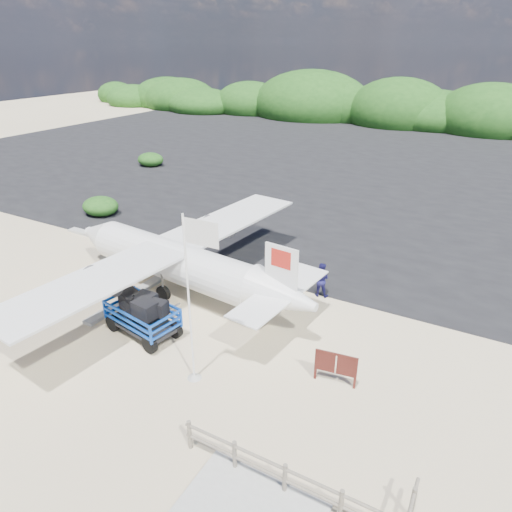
{
  "coord_description": "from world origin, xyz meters",
  "views": [
    {
      "loc": [
        9.28,
        -12.45,
        10.63
      ],
      "look_at": [
        -0.03,
        4.39,
        1.56
      ],
      "focal_mm": 32.0,
      "sensor_mm": 36.0,
      "label": 1
    }
  ],
  "objects_px": {
    "baggage_cart": "(145,333)",
    "crew_b": "(321,280)",
    "signboard": "(334,383)",
    "flagpole": "(194,378)",
    "crew_a": "(185,261)",
    "aircraft_small": "(313,150)"
  },
  "relations": [
    {
      "from": "crew_b",
      "to": "aircraft_small",
      "type": "distance_m",
      "value": 31.62
    },
    {
      "from": "flagpole",
      "to": "signboard",
      "type": "xyz_separation_m",
      "value": [
        4.37,
        2.11,
        0.0
      ]
    },
    {
      "from": "baggage_cart",
      "to": "aircraft_small",
      "type": "xyz_separation_m",
      "value": [
        -7.38,
        35.33,
        0.0
      ]
    },
    {
      "from": "crew_a",
      "to": "crew_b",
      "type": "relative_size",
      "value": 1.1
    },
    {
      "from": "crew_b",
      "to": "signboard",
      "type": "bearing_deg",
      "value": 106.03
    },
    {
      "from": "signboard",
      "to": "aircraft_small",
      "type": "xyz_separation_m",
      "value": [
        -15.08,
        34.43,
        0.0
      ]
    },
    {
      "from": "signboard",
      "to": "crew_b",
      "type": "height_order",
      "value": "crew_b"
    },
    {
      "from": "flagpole",
      "to": "crew_b",
      "type": "distance_m",
      "value": 7.7
    },
    {
      "from": "flagpole",
      "to": "aircraft_small",
      "type": "xyz_separation_m",
      "value": [
        -10.71,
        36.54,
        0.0
      ]
    },
    {
      "from": "baggage_cart",
      "to": "flagpole",
      "type": "distance_m",
      "value": 3.54
    },
    {
      "from": "baggage_cart",
      "to": "signboard",
      "type": "xyz_separation_m",
      "value": [
        7.7,
        0.9,
        0.0
      ]
    },
    {
      "from": "crew_a",
      "to": "baggage_cart",
      "type": "bearing_deg",
      "value": 85.05
    },
    {
      "from": "crew_b",
      "to": "crew_a",
      "type": "bearing_deg",
      "value": 3.04
    },
    {
      "from": "baggage_cart",
      "to": "crew_b",
      "type": "height_order",
      "value": "crew_b"
    },
    {
      "from": "baggage_cart",
      "to": "flagpole",
      "type": "xyz_separation_m",
      "value": [
        3.33,
        -1.21,
        0.0
      ]
    },
    {
      "from": "signboard",
      "to": "crew_b",
      "type": "bearing_deg",
      "value": 108.99
    },
    {
      "from": "crew_a",
      "to": "signboard",
      "type": "bearing_deg",
      "value": 135.27
    },
    {
      "from": "baggage_cart",
      "to": "aircraft_small",
      "type": "distance_m",
      "value": 36.09
    },
    {
      "from": "flagpole",
      "to": "signboard",
      "type": "distance_m",
      "value": 4.85
    },
    {
      "from": "flagpole",
      "to": "crew_a",
      "type": "height_order",
      "value": "flagpole"
    },
    {
      "from": "aircraft_small",
      "to": "crew_a",
      "type": "bearing_deg",
      "value": 61.45
    },
    {
      "from": "flagpole",
      "to": "crew_a",
      "type": "relative_size",
      "value": 3.36
    }
  ]
}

